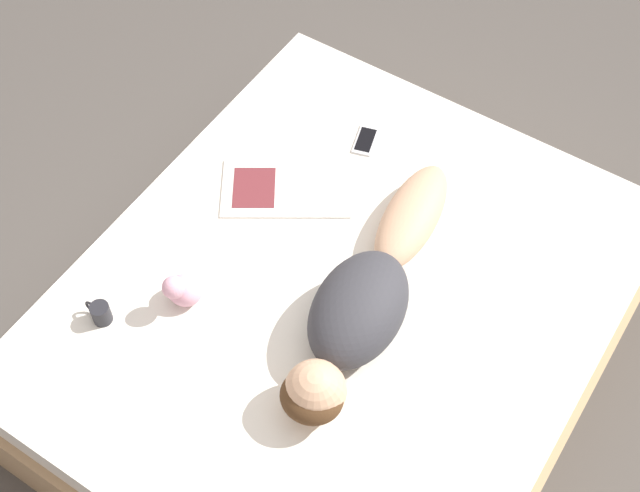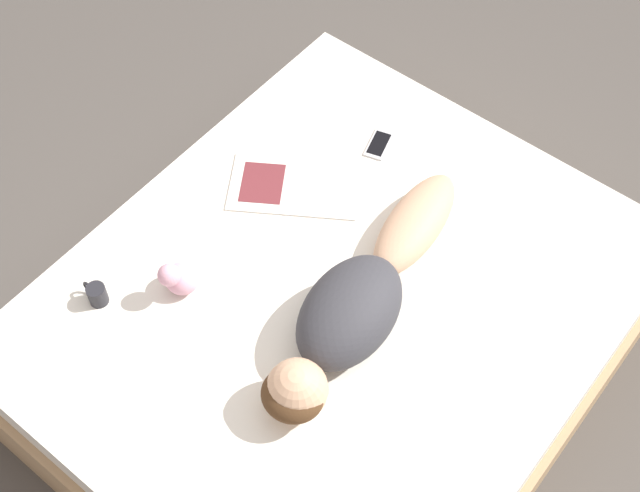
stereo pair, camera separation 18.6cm
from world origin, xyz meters
name	(u,v)px [view 2 (the right image)]	position (x,y,z in m)	size (l,w,h in m)	color
ground_plane	(335,363)	(0.00, 0.00, 0.00)	(12.00, 12.00, 0.00)	#4C4742
bed	(336,331)	(0.00, 0.00, 0.27)	(1.87, 2.19, 0.56)	tan
person	(355,306)	(-0.12, 0.05, 0.66)	(0.38, 1.23, 0.23)	tan
open_magazine	(293,186)	(0.44, -0.28, 0.56)	(0.58, 0.52, 0.01)	silver
coffee_mug	(97,294)	(0.66, 0.56, 0.60)	(0.11, 0.07, 0.08)	#232328
cell_phone	(379,144)	(0.31, -0.67, 0.56)	(0.12, 0.17, 0.01)	silver
plush_toy	(178,278)	(0.46, 0.34, 0.63)	(0.13, 0.15, 0.18)	#DB9EB2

